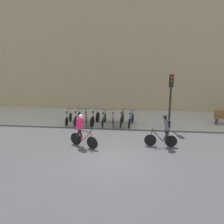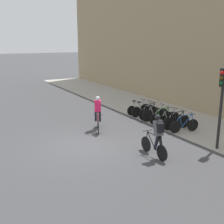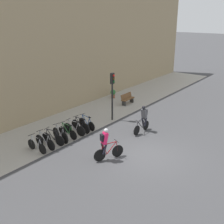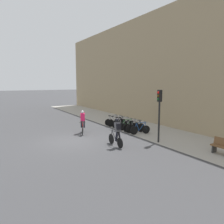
{
  "view_description": "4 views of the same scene",
  "coord_description": "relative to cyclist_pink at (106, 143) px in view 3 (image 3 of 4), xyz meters",
  "views": [
    {
      "loc": [
        1.22,
        -12.07,
        5.9
      ],
      "look_at": [
        -0.32,
        3.31,
        1.44
      ],
      "focal_mm": 45.0,
      "sensor_mm": 36.0,
      "label": 1
    },
    {
      "loc": [
        10.74,
        -4.67,
        4.48
      ],
      "look_at": [
        -1.44,
        2.2,
        0.94
      ],
      "focal_mm": 45.0,
      "sensor_mm": 36.0,
      "label": 2
    },
    {
      "loc": [
        -12.04,
        -6.6,
        7.29
      ],
      "look_at": [
        0.97,
        3.23,
        1.53
      ],
      "focal_mm": 45.0,
      "sensor_mm": 36.0,
      "label": 3
    },
    {
      "loc": [
        13.55,
        -4.89,
        3.9
      ],
      "look_at": [
        -1.4,
        3.94,
        1.53
      ],
      "focal_mm": 35.0,
      "sensor_mm": 36.0,
      "label": 4
    }
  ],
  "objects": [
    {
      "name": "bench",
      "position": [
        8.67,
        4.53,
        -0.48
      ],
      "size": [
        1.46,
        0.44,
        0.89
      ],
      "color": "brown",
      "rests_on": "ground"
    },
    {
      "name": "parked_bike_3",
      "position": [
        0.16,
        3.61,
        -0.53
      ],
      "size": [
        0.5,
        1.69,
        0.99
      ],
      "color": "black",
      "rests_on": "ground"
    },
    {
      "name": "parked_bike_4",
      "position": [
        0.75,
        3.61,
        -0.56
      ],
      "size": [
        0.46,
        1.62,
        0.94
      ],
      "color": "black",
      "rests_on": "ground"
    },
    {
      "name": "kerb_strip",
      "position": [
        1.78,
        5.19,
        -0.94
      ],
      "size": [
        44.0,
        4.5,
        0.01
      ],
      "primitive_type": "cube",
      "color": "#A39E93",
      "rests_on": "ground"
    },
    {
      "name": "traffic_light_pole",
      "position": [
        4.88,
        3.26,
        1.44
      ],
      "size": [
        0.26,
        0.3,
        3.43
      ],
      "color": "black",
      "rests_on": "ground"
    },
    {
      "name": "cyclist_grey",
      "position": [
        4.37,
        0.38,
        0.0
      ],
      "size": [
        1.73,
        0.46,
        1.76
      ],
      "color": "black",
      "rests_on": "ground"
    },
    {
      "name": "parked_bike_2",
      "position": [
        -0.42,
        3.61,
        -0.55
      ],
      "size": [
        0.46,
        1.62,
        0.96
      ],
      "color": "black",
      "rests_on": "ground"
    },
    {
      "name": "parked_bike_7",
      "position": [
        2.51,
        3.61,
        -0.56
      ],
      "size": [
        0.46,
        1.64,
        0.95
      ],
      "color": "black",
      "rests_on": "ground"
    },
    {
      "name": "parked_bike_0",
      "position": [
        -1.6,
        3.61,
        -0.57
      ],
      "size": [
        0.46,
        1.57,
        0.94
      ],
      "color": "black",
      "rests_on": "ground"
    },
    {
      "name": "building_facade",
      "position": [
        1.78,
        7.74,
        4.26
      ],
      "size": [
        44.0,
        0.6,
        10.41
      ],
      "primitive_type": "cube",
      "color": "#9E8966",
      "rests_on": "ground"
    },
    {
      "name": "parked_bike_1",
      "position": [
        -1.01,
        3.61,
        -0.55
      ],
      "size": [
        0.46,
        1.71,
        0.97
      ],
      "color": "black",
      "rests_on": "ground"
    },
    {
      "name": "parked_bike_5",
      "position": [
        1.34,
        3.61,
        -0.54
      ],
      "size": [
        0.46,
        1.71,
        0.97
      ],
      "color": "black",
      "rests_on": "ground"
    },
    {
      "name": "cyclist_pink",
      "position": [
        0.0,
        0.0,
        0.0
      ],
      "size": [
        1.59,
        0.78,
        1.78
      ],
      "color": "black",
      "rests_on": "ground"
    },
    {
      "name": "parked_bike_6",
      "position": [
        1.92,
        3.61,
        -0.54
      ],
      "size": [
        0.46,
        1.71,
        0.98
      ],
      "color": "black",
      "rests_on": "ground"
    },
    {
      "name": "ground",
      "position": [
        1.78,
        -1.56,
        -0.95
      ],
      "size": [
        200.0,
        200.0,
        0.0
      ],
      "primitive_type": "plane",
      "color": "#3D3D3F"
    },
    {
      "name": "potted_plant",
      "position": [
        9.37,
        6.57,
        -0.51
      ],
      "size": [
        0.48,
        0.48,
        0.78
      ],
      "color": "brown",
      "rests_on": "ground"
    }
  ]
}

